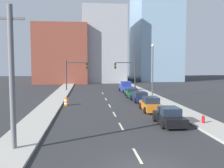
# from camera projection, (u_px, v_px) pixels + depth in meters

# --- Properties ---
(sidewalk_left) EXTENTS (2.72, 89.99, 0.18)m
(sidewalk_left) POSITION_uv_depth(u_px,v_px,m) (67.00, 87.00, 56.03)
(sidewalk_left) COLOR #ADA89E
(sidewalk_left) RESTS_ON ground
(sidewalk_right) EXTENTS (2.72, 89.99, 0.18)m
(sidewalk_right) POSITION_uv_depth(u_px,v_px,m) (131.00, 86.00, 57.52)
(sidewalk_right) COLOR #ADA89E
(sidewalk_right) RESTS_ON ground
(lane_stripe_at_2m) EXTENTS (0.16, 2.40, 0.01)m
(lane_stripe_at_2m) POSITION_uv_depth(u_px,v_px,m) (137.00, 155.00, 14.15)
(lane_stripe_at_2m) COLOR beige
(lane_stripe_at_2m) RESTS_ON ground
(lane_stripe_at_9m) EXTENTS (0.16, 2.40, 0.01)m
(lane_stripe_at_9m) POSITION_uv_depth(u_px,v_px,m) (121.00, 126.00, 20.80)
(lane_stripe_at_9m) COLOR beige
(lane_stripe_at_9m) RESTS_ON ground
(lane_stripe_at_14m) EXTENTS (0.16, 2.40, 0.01)m
(lane_stripe_at_14m) POSITION_uv_depth(u_px,v_px,m) (114.00, 114.00, 25.81)
(lane_stripe_at_14m) COLOR beige
(lane_stripe_at_14m) RESTS_ON ground
(lane_stripe_at_19m) EXTENTS (0.16, 2.40, 0.01)m
(lane_stripe_at_19m) POSITION_uv_depth(u_px,v_px,m) (110.00, 106.00, 31.05)
(lane_stripe_at_19m) COLOR beige
(lane_stripe_at_19m) RESTS_ON ground
(lane_stripe_at_25m) EXTENTS (0.16, 2.40, 0.01)m
(lane_stripe_at_25m) POSITION_uv_depth(u_px,v_px,m) (106.00, 99.00, 37.04)
(lane_stripe_at_25m) COLOR beige
(lane_stripe_at_25m) RESTS_ON ground
(lane_stripe_at_33m) EXTENTS (0.16, 2.40, 0.01)m
(lane_stripe_at_33m) POSITION_uv_depth(u_px,v_px,m) (103.00, 93.00, 44.40)
(lane_stripe_at_33m) COLOR beige
(lane_stripe_at_33m) RESTS_ON ground
(building_brick_left) EXTENTS (14.00, 16.00, 15.79)m
(building_brick_left) POSITION_uv_depth(u_px,v_px,m) (62.00, 55.00, 70.62)
(building_brick_left) COLOR brown
(building_brick_left) RESTS_ON ground
(building_office_center) EXTENTS (12.00, 20.00, 20.97)m
(building_office_center) POSITION_uv_depth(u_px,v_px,m) (103.00, 47.00, 75.56)
(building_office_center) COLOR #A8A8AD
(building_office_center) RESTS_ON ground
(building_glass_right) EXTENTS (13.00, 20.00, 35.80)m
(building_glass_right) POSITION_uv_depth(u_px,v_px,m) (155.00, 25.00, 80.68)
(building_glass_right) COLOR #8CADC6
(building_glass_right) RESTS_ON ground
(traffic_signal_left) EXTENTS (4.24, 0.35, 5.88)m
(traffic_signal_left) POSITION_uv_depth(u_px,v_px,m) (73.00, 71.00, 47.99)
(traffic_signal_left) COLOR #38383D
(traffic_signal_left) RESTS_ON ground
(traffic_signal_right) EXTENTS (4.24, 0.35, 5.88)m
(traffic_signal_right) POSITION_uv_depth(u_px,v_px,m) (129.00, 71.00, 49.10)
(traffic_signal_right) COLOR #38383D
(traffic_signal_right) RESTS_ON ground
(utility_pole_left_near) EXTENTS (1.60, 0.32, 8.60)m
(utility_pole_left_near) POSITION_uv_depth(u_px,v_px,m) (12.00, 77.00, 14.56)
(utility_pole_left_near) COLOR slate
(utility_pole_left_near) RESTS_ON ground
(traffic_barrel) EXTENTS (0.56, 0.56, 0.95)m
(traffic_barrel) POSITION_uv_depth(u_px,v_px,m) (66.00, 102.00, 31.26)
(traffic_barrel) COLOR orange
(traffic_barrel) RESTS_ON ground
(street_lamp) EXTENTS (0.44, 0.44, 8.23)m
(street_lamp) POSITION_uv_depth(u_px,v_px,m) (153.00, 67.00, 38.28)
(street_lamp) COLOR #4C4C51
(street_lamp) RESTS_ON ground
(fire_hydrant) EXTENTS (0.26, 0.26, 0.84)m
(fire_hydrant) POSITION_uv_depth(u_px,v_px,m) (203.00, 120.00, 21.22)
(fire_hydrant) COLOR red
(fire_hydrant) RESTS_ON ground
(sedan_black) EXTENTS (2.15, 4.30, 1.51)m
(sedan_black) POSITION_uv_depth(u_px,v_px,m) (169.00, 117.00, 21.29)
(sedan_black) COLOR black
(sedan_black) RESTS_ON ground
(sedan_orange) EXTENTS (2.23, 4.83, 1.55)m
(sedan_orange) POSITION_uv_depth(u_px,v_px,m) (151.00, 104.00, 27.74)
(sedan_orange) COLOR orange
(sedan_orange) RESTS_ON ground
(sedan_navy) EXTENTS (2.28, 4.55, 1.35)m
(sedan_navy) POSITION_uv_depth(u_px,v_px,m) (140.00, 97.00, 34.52)
(sedan_navy) COLOR #141E47
(sedan_navy) RESTS_ON ground
(sedan_green) EXTENTS (2.24, 4.53, 1.39)m
(sedan_green) POSITION_uv_depth(u_px,v_px,m) (132.00, 93.00, 39.58)
(sedan_green) COLOR #1E6033
(sedan_green) RESTS_ON ground
(pickup_truck_blue) EXTENTS (2.48, 6.07, 1.94)m
(pickup_truck_blue) POSITION_uv_depth(u_px,v_px,m) (127.00, 88.00, 46.50)
(pickup_truck_blue) COLOR navy
(pickup_truck_blue) RESTS_ON ground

